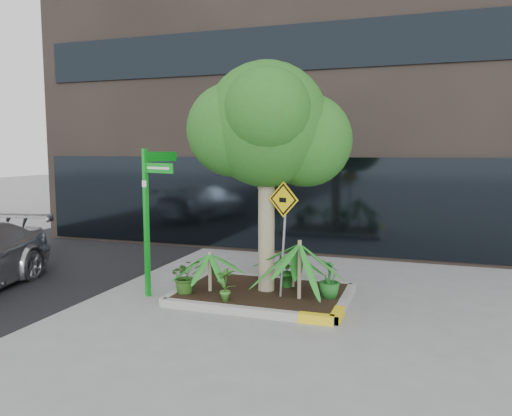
% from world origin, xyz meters
% --- Properties ---
extents(ground, '(80.00, 80.00, 0.00)m').
position_xyz_m(ground, '(0.00, 0.00, 0.00)').
color(ground, gray).
rests_on(ground, ground).
extents(building, '(18.00, 8.00, 15.00)m').
position_xyz_m(building, '(0.50, 8.50, 7.50)').
color(building, '#2D2621').
rests_on(building, ground).
extents(planter, '(3.35, 2.36, 0.15)m').
position_xyz_m(planter, '(0.23, 0.27, 0.10)').
color(planter, '#9E9E99').
rests_on(planter, ground).
extents(tree, '(3.07, 2.73, 4.61)m').
position_xyz_m(tree, '(0.25, 0.38, 3.37)').
color(tree, tan).
rests_on(tree, ground).
extents(palm_front, '(1.23, 1.23, 1.37)m').
position_xyz_m(palm_front, '(1.00, 0.02, 1.17)').
color(palm_front, tan).
rests_on(palm_front, ground).
extents(palm_left, '(0.88, 0.88, 0.98)m').
position_xyz_m(palm_left, '(-0.77, -0.05, 0.88)').
color(palm_left, tan).
rests_on(palm_left, ground).
extents(palm_back, '(0.85, 0.85, 0.94)m').
position_xyz_m(palm_back, '(0.69, 0.76, 0.85)').
color(palm_back, tan).
rests_on(palm_back, ground).
extents(shrub_a, '(0.85, 0.85, 0.66)m').
position_xyz_m(shrub_a, '(-1.15, -0.33, 0.48)').
color(shrub_a, '#275217').
rests_on(shrub_a, planter).
extents(shrub_b, '(0.54, 0.54, 0.71)m').
position_xyz_m(shrub_b, '(1.53, 0.26, 0.51)').
color(shrub_b, '#1D6320').
rests_on(shrub_b, planter).
extents(shrub_c, '(0.48, 0.48, 0.64)m').
position_xyz_m(shrub_c, '(-0.23, -0.55, 0.47)').
color(shrub_c, '#357323').
rests_on(shrub_c, planter).
extents(shrub_d, '(0.47, 0.47, 0.68)m').
position_xyz_m(shrub_d, '(0.59, 0.66, 0.49)').
color(shrub_d, '#1C5C1A').
rests_on(shrub_d, planter).
extents(street_sign_post, '(0.82, 1.05, 2.92)m').
position_xyz_m(street_sign_post, '(-1.93, -0.27, 1.80)').
color(street_sign_post, '#0D981E').
rests_on(street_sign_post, ground).
extents(cattle_sign, '(0.63, 0.26, 2.17)m').
position_xyz_m(cattle_sign, '(0.68, 0.08, 1.61)').
color(cattle_sign, slate).
rests_on(cattle_sign, ground).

